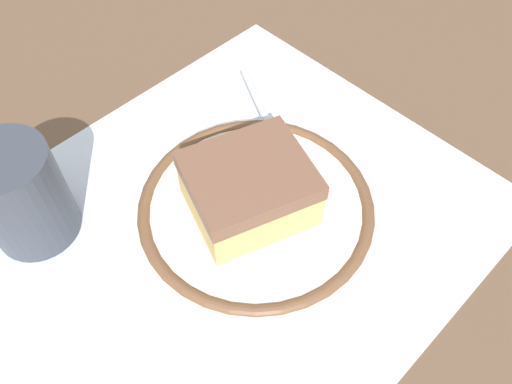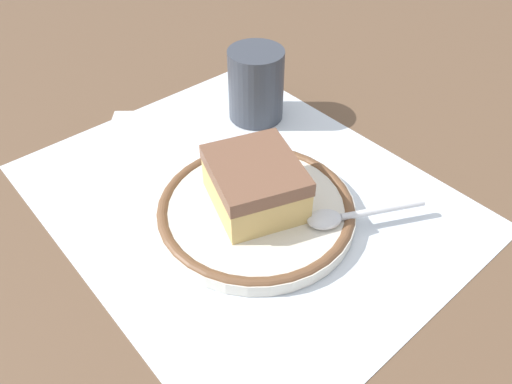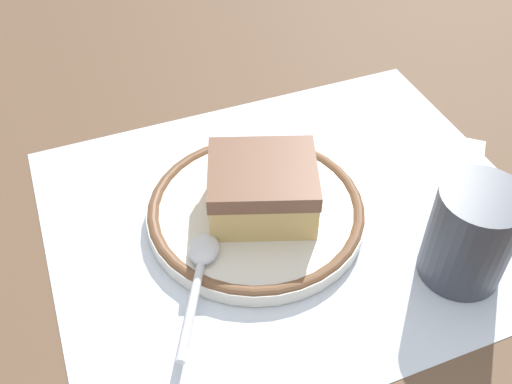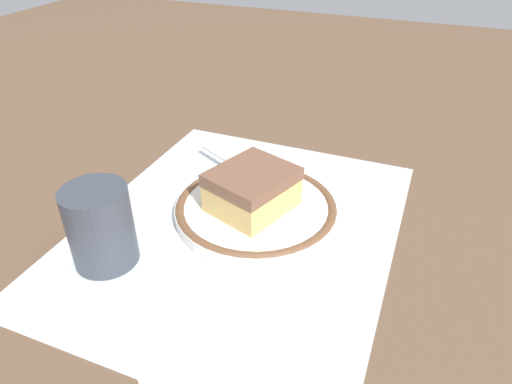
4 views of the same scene
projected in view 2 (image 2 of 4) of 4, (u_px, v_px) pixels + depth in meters
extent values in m
plane|color=brown|center=(243.00, 196.00, 0.55)|extent=(2.40, 2.40, 0.00)
cube|color=silver|center=(243.00, 196.00, 0.54)|extent=(0.46, 0.37, 0.00)
cylinder|color=silver|center=(256.00, 211.00, 0.52)|extent=(0.21, 0.21, 0.01)
torus|color=brown|center=(256.00, 208.00, 0.51)|extent=(0.21, 0.21, 0.01)
cube|color=#DBB76B|center=(255.00, 189.00, 0.50)|extent=(0.12, 0.11, 0.04)
cube|color=brown|center=(255.00, 170.00, 0.49)|extent=(0.12, 0.11, 0.02)
ellipsoid|color=silver|center=(324.00, 219.00, 0.49)|extent=(0.04, 0.04, 0.01)
cylinder|color=silver|center=(383.00, 210.00, 0.50)|extent=(0.05, 0.08, 0.01)
cylinder|color=#383D47|center=(256.00, 85.00, 0.63)|extent=(0.07, 0.07, 0.09)
cylinder|color=brown|center=(256.00, 106.00, 0.65)|extent=(0.06, 0.06, 0.03)
cube|color=white|center=(155.00, 139.00, 0.62)|extent=(0.18, 0.18, 0.00)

